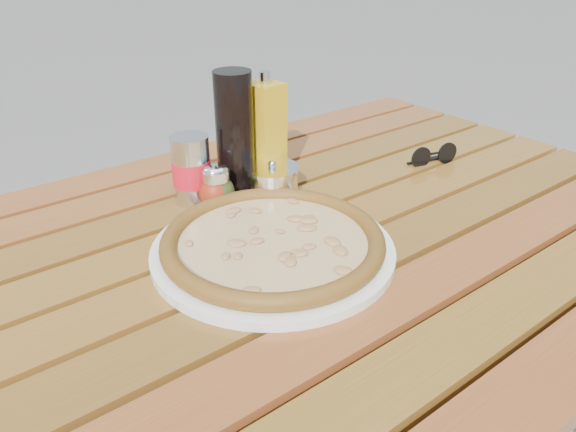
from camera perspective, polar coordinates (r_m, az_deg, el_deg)
table at (r=0.92m, az=0.77°, el=-6.30°), size 1.40×0.90×0.75m
plate at (r=0.83m, az=-1.53°, el=-3.49°), size 0.42×0.42×0.01m
pizza at (r=0.83m, az=-1.54°, el=-2.56°), size 0.42×0.42×0.03m
pepper_shaker at (r=0.96m, az=-7.43°, el=2.73°), size 0.06×0.06×0.08m
oregano_shaker at (r=0.96m, az=-7.05°, el=2.83°), size 0.07×0.07×0.08m
dark_bottle at (r=0.99m, az=-5.44°, el=8.29°), size 0.07×0.07×0.22m
soda_can at (r=0.98m, az=-9.78°, el=4.61°), size 0.07×0.07×0.12m
olive_oil_cruet at (r=1.03m, az=-2.26°, el=8.29°), size 0.06×0.06×0.21m
parmesan_tin at (r=0.99m, az=-1.60°, el=3.49°), size 0.12×0.12×0.07m
sunglasses at (r=1.18m, az=14.55°, el=5.93°), size 0.11×0.04×0.04m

